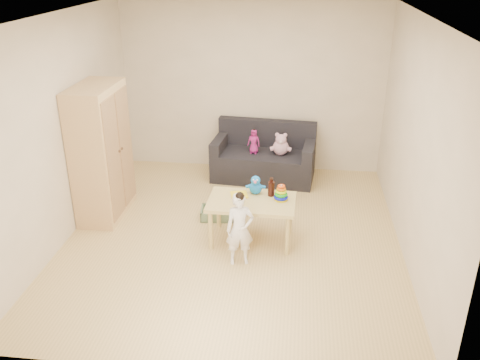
# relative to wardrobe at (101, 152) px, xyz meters

# --- Properties ---
(room) EXTENTS (4.50, 4.50, 4.50)m
(room) POSITION_rel_wardrobe_xyz_m (1.75, -0.41, 0.43)
(room) COLOR #D9B674
(room) RESTS_ON ground
(wardrobe) EXTENTS (0.48, 0.96, 1.73)m
(wardrobe) POSITION_rel_wardrobe_xyz_m (0.00, 0.00, 0.00)
(wardrobe) COLOR #E2B97C
(wardrobe) RESTS_ON ground
(sofa) EXTENTS (1.58, 0.89, 0.43)m
(sofa) POSITION_rel_wardrobe_xyz_m (1.98, 1.38, -0.65)
(sofa) COLOR black
(sofa) RESTS_ON ground
(play_table) EXTENTS (1.04, 0.67, 0.54)m
(play_table) POSITION_rel_wardrobe_xyz_m (1.97, -0.48, -0.60)
(play_table) COLOR tan
(play_table) RESTS_ON ground
(storage_bin) EXTENTS (0.46, 0.36, 0.13)m
(storage_bin) POSITION_rel_wardrobe_xyz_m (1.48, 0.05, -0.80)
(storage_bin) COLOR #66815D
(storage_bin) RESTS_ON ground
(toddler) EXTENTS (0.34, 0.27, 0.83)m
(toddler) POSITION_rel_wardrobe_xyz_m (1.89, -0.97, -0.45)
(toddler) COLOR white
(toddler) RESTS_ON ground
(pink_bear) EXTENTS (0.26, 0.22, 0.29)m
(pink_bear) POSITION_rel_wardrobe_xyz_m (2.23, 1.32, -0.30)
(pink_bear) COLOR #DCA2BE
(pink_bear) RESTS_ON sofa
(doll) EXTENTS (0.20, 0.15, 0.36)m
(doll) POSITION_rel_wardrobe_xyz_m (1.83, 1.33, -0.26)
(doll) COLOR #AD207C
(doll) RESTS_ON sofa
(ring_stacker) EXTENTS (0.17, 0.17, 0.19)m
(ring_stacker) POSITION_rel_wardrobe_xyz_m (2.31, -0.42, -0.25)
(ring_stacker) COLOR #C8B60A
(ring_stacker) RESTS_ON play_table
(brown_bottle) EXTENTS (0.08, 0.08, 0.23)m
(brown_bottle) POSITION_rel_wardrobe_xyz_m (2.19, -0.32, -0.23)
(brown_bottle) COLOR black
(brown_bottle) RESTS_ON play_table
(blue_plush) EXTENTS (0.23, 0.20, 0.24)m
(blue_plush) POSITION_rel_wardrobe_xyz_m (2.00, -0.28, -0.21)
(blue_plush) COLOR #1C8BFF
(blue_plush) RESTS_ON play_table
(wooden_figure) EXTENTS (0.05, 0.04, 0.12)m
(wooden_figure) POSITION_rel_wardrobe_xyz_m (1.87, -0.53, -0.27)
(wooden_figure) COLOR brown
(wooden_figure) RESTS_ON play_table
(yellow_book) EXTENTS (0.24, 0.24, 0.01)m
(yellow_book) POSITION_rel_wardrobe_xyz_m (1.81, -0.36, -0.32)
(yellow_book) COLOR yellow
(yellow_book) RESTS_ON play_table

